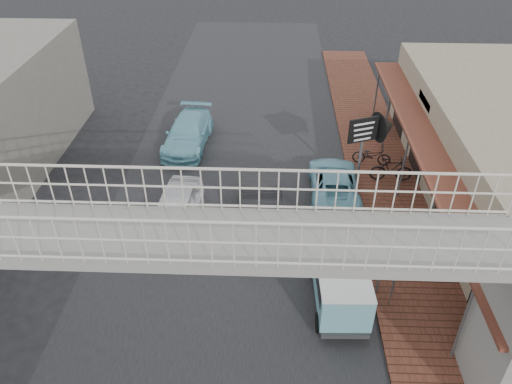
# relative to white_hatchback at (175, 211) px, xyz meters

# --- Properties ---
(ground) EXTENTS (120.00, 120.00, 0.00)m
(ground) POSITION_rel_white_hatchback_xyz_m (2.07, -2.75, -0.71)
(ground) COLOR black
(ground) RESTS_ON ground
(road_strip) EXTENTS (10.00, 60.00, 0.01)m
(road_strip) POSITION_rel_white_hatchback_xyz_m (2.07, -2.75, -0.71)
(road_strip) COLOR black
(road_strip) RESTS_ON ground
(sidewalk) EXTENTS (3.00, 40.00, 0.10)m
(sidewalk) POSITION_rel_white_hatchback_xyz_m (8.57, 0.25, -0.66)
(sidewalk) COLOR brown
(sidewalk) RESTS_ON ground
(footbridge) EXTENTS (16.40, 2.40, 6.34)m
(footbridge) POSITION_rel_white_hatchback_xyz_m (2.07, -6.75, 2.46)
(footbridge) COLOR gray
(footbridge) RESTS_ON ground
(white_hatchback) EXTENTS (1.93, 4.29, 1.43)m
(white_hatchback) POSITION_rel_white_hatchback_xyz_m (0.00, 0.00, 0.00)
(white_hatchback) COLOR white
(white_hatchback) RESTS_ON ground
(dark_sedan) EXTENTS (1.97, 4.57, 1.46)m
(dark_sedan) POSITION_rel_white_hatchback_xyz_m (3.30, 0.27, 0.02)
(dark_sedan) COLOR black
(dark_sedan) RESTS_ON ground
(angkot_curb) EXTENTS (2.06, 4.33, 1.19)m
(angkot_curb) POSITION_rel_white_hatchback_xyz_m (6.27, 2.42, -0.12)
(angkot_curb) COLOR #74B7C9
(angkot_curb) RESTS_ON ground
(angkot_far) EXTENTS (2.22, 4.79, 1.36)m
(angkot_far) POSITION_rel_white_hatchback_xyz_m (-0.50, 6.35, -0.04)
(angkot_far) COLOR #7BC3D5
(angkot_far) RESTS_ON ground
(angkot_van) EXTENTS (1.71, 3.54, 1.71)m
(angkot_van) POSITION_rel_white_hatchback_xyz_m (5.88, -3.73, 0.37)
(angkot_van) COLOR black
(angkot_van) RESTS_ON ground
(motorcycle_near) EXTENTS (1.81, 0.89, 0.91)m
(motorcycle_near) POSITION_rel_white_hatchback_xyz_m (8.21, 4.80, -0.16)
(motorcycle_near) COLOR black
(motorcycle_near) RESTS_ON sidewalk
(motorcycle_far) EXTENTS (1.85, 0.56, 1.11)m
(motorcycle_far) POSITION_rel_white_hatchback_xyz_m (8.84, 3.43, -0.06)
(motorcycle_far) COLOR black
(motorcycle_far) RESTS_ON sidewalk
(street_clock) EXTENTS (0.68, 0.66, 2.65)m
(street_clock) POSITION_rel_white_hatchback_xyz_m (7.37, -3.57, 1.58)
(street_clock) COLOR #59595B
(street_clock) RESTS_ON sidewalk
(arrow_sign) EXTENTS (2.11, 1.42, 3.49)m
(arrow_sign) POSITION_rel_white_hatchback_xyz_m (8.08, 3.00, 2.20)
(arrow_sign) COLOR #59595B
(arrow_sign) RESTS_ON sidewalk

